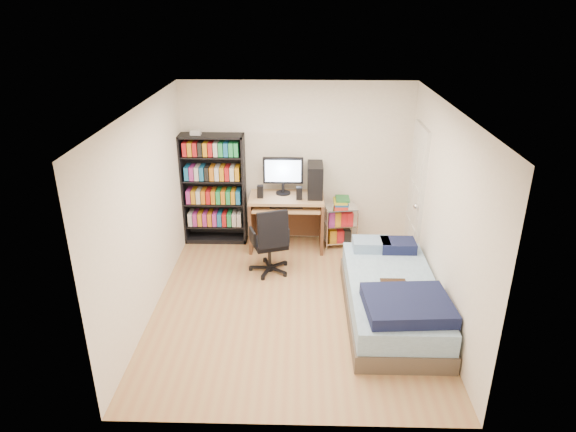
{
  "coord_description": "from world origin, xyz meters",
  "views": [
    {
      "loc": [
        0.08,
        -5.56,
        3.63
      ],
      "look_at": [
        -0.08,
        0.4,
        1.05
      ],
      "focal_mm": 32.0,
      "sensor_mm": 36.0,
      "label": 1
    }
  ],
  "objects_px": {
    "computer_desk": "(294,200)",
    "office_chair": "(270,252)",
    "media_shelf": "(214,188)",
    "bed": "(392,298)"
  },
  "relations": [
    {
      "from": "bed",
      "to": "media_shelf",
      "type": "bearing_deg",
      "value": 139.83
    },
    {
      "from": "media_shelf",
      "to": "bed",
      "type": "xyz_separation_m",
      "value": [
        2.46,
        -2.08,
        -0.62
      ]
    },
    {
      "from": "office_chair",
      "to": "bed",
      "type": "bearing_deg",
      "value": -53.53
    },
    {
      "from": "computer_desk",
      "to": "media_shelf",
      "type": "bearing_deg",
      "value": 173.5
    },
    {
      "from": "media_shelf",
      "to": "office_chair",
      "type": "xyz_separation_m",
      "value": [
        0.93,
        -1.01,
        -0.57
      ]
    },
    {
      "from": "media_shelf",
      "to": "computer_desk",
      "type": "bearing_deg",
      "value": -6.5
    },
    {
      "from": "media_shelf",
      "to": "bed",
      "type": "height_order",
      "value": "media_shelf"
    },
    {
      "from": "office_chair",
      "to": "bed",
      "type": "height_order",
      "value": "office_chair"
    },
    {
      "from": "media_shelf",
      "to": "bed",
      "type": "bearing_deg",
      "value": -40.17
    },
    {
      "from": "computer_desk",
      "to": "office_chair",
      "type": "xyz_separation_m",
      "value": [
        -0.32,
        -0.87,
        -0.45
      ]
    }
  ]
}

